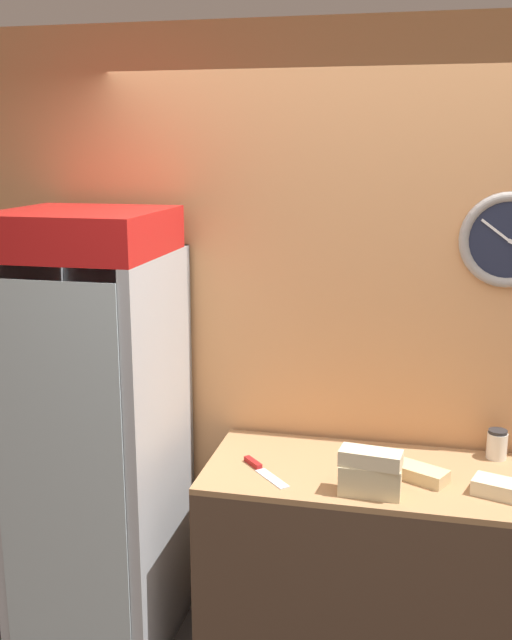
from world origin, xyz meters
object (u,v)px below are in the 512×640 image
Objects in this scene: sandwich_flat_right at (502,489)px; chefs_knife at (260,468)px; sandwich_flat_left at (419,473)px; condiment_jar at (497,444)px; sandwich_stack_middle at (370,473)px; beverage_cooler at (100,412)px; sandwich_stack_top at (371,458)px; sandwich_stack_bottom at (370,487)px.

chefs_knife is (-0.95, 0.03, -0.02)m from sandwich_flat_right.
condiment_jar is (0.32, 0.29, 0.04)m from sandwich_flat_left.
condiment_jar is at bearing 42.77° from sandwich_stack_middle.
beverage_cooler is at bearing -171.76° from condiment_jar.
beverage_cooler is 7.84× the size of chefs_knife.
condiment_jar is at bearing 8.24° from beverage_cooler.
sandwich_flat_right is at bearing -4.07° from beverage_cooler.
sandwich_flat_left is at bearing 165.90° from sandwich_flat_right.
sandwich_flat_right is 0.96× the size of chefs_knife.
sandwich_stack_middle reaches higher than sandwich_flat_right.
sandwich_flat_right is at bearing 11.23° from sandwich_stack_middle.
condiment_jar is at bearing 42.77° from sandwich_stack_top.
chefs_knife is 1.01m from condiment_jar.
sandwich_stack_middle is at bearing -15.11° from chefs_knife.
condiment_jar reaches higher than sandwich_flat_left.
sandwich_stack_bottom is 0.47m from chefs_knife.
chefs_knife is at bearing -175.34° from sandwich_flat_left.
sandwich_flat_right is 0.95m from chefs_knife.
sandwich_stack_middle is 0.95× the size of chefs_knife.
sandwich_flat_right is 0.37m from condiment_jar.
sandwich_flat_right is at bearing 11.23° from sandwich_stack_top.
sandwich_flat_right is (1.68, -0.12, -0.13)m from beverage_cooler.
beverage_cooler is 1.21m from sandwich_stack_top.
sandwich_stack_top is 0.28m from sandwich_flat_left.
sandwich_stack_middle is at bearing -10.33° from beverage_cooler.
sandwich_flat_left is 0.64m from chefs_knife.
sandwich_stack_top reaches higher than sandwich_flat_right.
sandwich_stack_middle is 1.86× the size of condiment_jar.
sandwich_stack_top reaches higher than condiment_jar.
sandwich_stack_middle reaches higher than sandwich_flat_left.
sandwich_stack_bottom is 0.50m from sandwich_flat_right.
sandwich_stack_top is 1.92× the size of condiment_jar.
beverage_cooler is 1.22m from sandwich_stack_bottom.
sandwich_stack_middle is 0.99× the size of sandwich_flat_right.
sandwich_flat_left is 1.03× the size of sandwich_flat_right.
sandwich_stack_middle is at bearing -168.77° from sandwich_flat_right.
sandwich_stack_top is at bearing -10.33° from beverage_cooler.
condiment_jar is at bearing 19.53° from chefs_knife.
beverage_cooler reaches higher than sandwich_stack_bottom.
sandwich_stack_bottom is at bearing -15.11° from chefs_knife.
sandwich_stack_bottom reaches higher than sandwich_flat_left.
condiment_jar reaches higher than chefs_knife.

